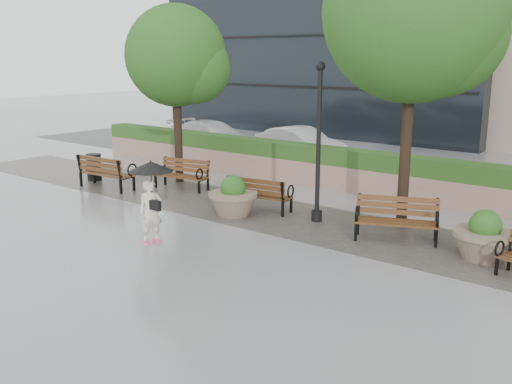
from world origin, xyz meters
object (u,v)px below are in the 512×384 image
Objects in this scene: bench_0 at (107,179)px; bench_3 at (396,229)px; bench_1 at (182,181)px; planter_left at (233,200)px; planter_right at (484,240)px; lamppost at (318,153)px; bench_2 at (260,201)px; car_left at (212,136)px; car_right at (301,144)px; trash_bin at (94,168)px; pedestrian at (151,194)px.

bench_0 is 1.02× the size of bench_3.
bench_3 is at bearing -14.48° from bench_1.
bench_3 is 1.52× the size of planter_left.
bench_3 is (7.95, -0.68, 0.01)m from bench_1.
planter_right reaches higher than bench_1.
bench_3 is 2.85m from lamppost.
bench_0 reaches higher than bench_2.
bench_3 reaches higher than bench_2.
bench_0 is 5.83m from bench_2.
planter_left is (5.48, 0.10, 0.12)m from bench_0.
bench_1 is at bearing -148.30° from bench_0.
bench_1 is 8.00m from car_left.
lamppost reaches higher than car_right.
trash_bin is (-1.39, 0.53, 0.12)m from bench_0.
bench_2 is 7.16m from trash_bin.
lamppost is at bearing -3.01° from pedestrian.
lamppost is (-2.38, 0.24, 1.54)m from bench_3.
lamppost is 9.34m from car_right.
trash_bin is 8.67m from car_right.
bench_2 is 2.43m from lamppost.
planter_left reaches higher than bench_2.
bench_1 is 7.01m from car_right.
bench_3 is 0.49× the size of lamppost.
planter_right is at bearing -23.47° from bench_3.
planter_left reaches higher than bench_1.
car_left is (-10.18, 6.97, -1.16)m from lamppost.
planter_left reaches higher than bench_0.
lamppost is (2.14, 0.94, 1.40)m from planter_left.
car_left is at bearing 153.65° from planter_right.
bench_1 is 0.41× the size of car_left.
trash_bin is (-3.44, -0.95, 0.15)m from bench_1.
car_right is (-9.96, 7.70, 0.26)m from planter_right.
car_left is (-1.17, 7.48, 0.24)m from trash_bin.
planter_right is 13.44m from trash_bin.
bench_2 is 1.41× the size of planter_left.
lamppost reaches higher than bench_3.
bench_1 is 3.57m from trash_bin.
trash_bin is 9.13m from lamppost.
bench_1 is at bearing -16.27° from bench_2.
bench_2 is (3.71, -0.54, -0.00)m from bench_1.
lamppost is (1.86, 0.10, 1.56)m from bench_2.
car_right is (-7.92, 7.68, 0.39)m from bench_3.
bench_0 is 7.83m from lamppost.
bench_1 is at bearing 175.50° from lamppost.
trash_bin is 0.21× the size of car_right.
car_right is (-5.54, 7.43, -1.15)m from lamppost.
planter_left reaches higher than trash_bin.
planter_right is (2.04, -0.02, 0.13)m from bench_3.
lamppost reaches higher than planter_right.
pedestrian is (3.48, -11.39, 0.50)m from car_right.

